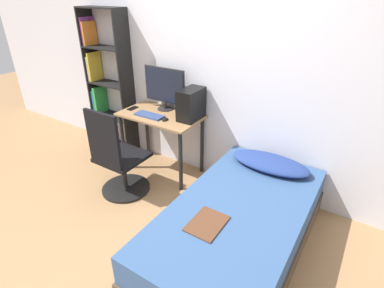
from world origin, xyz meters
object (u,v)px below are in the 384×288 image
(bed, at_px, (237,228))
(keyboard, at_px, (149,115))
(bookshelf, at_px, (106,87))
(monitor, at_px, (164,87))
(office_chair, at_px, (118,163))
(pc_tower, at_px, (191,104))

(bed, height_order, keyboard, keyboard)
(bookshelf, distance_m, monitor, 1.00)
(office_chair, xyz_separation_m, pc_tower, (0.46, 0.73, 0.54))
(bookshelf, distance_m, pc_tower, 1.41)
(pc_tower, bearing_deg, monitor, 169.23)
(bed, bearing_deg, bookshelf, 160.65)
(office_chair, xyz_separation_m, monitor, (0.04, 0.81, 0.64))
(office_chair, xyz_separation_m, bed, (1.44, -0.05, -0.15))
(bookshelf, relative_size, office_chair, 1.83)
(bookshelf, relative_size, bed, 0.96)
(bookshelf, distance_m, keyboard, 1.01)
(monitor, height_order, keyboard, monitor)
(monitor, distance_m, keyboard, 0.38)
(office_chair, relative_size, monitor, 1.81)
(monitor, bearing_deg, pc_tower, -10.77)
(pc_tower, bearing_deg, office_chair, -122.64)
(bed, bearing_deg, monitor, 148.47)
(bookshelf, bearing_deg, bed, -19.35)
(keyboard, distance_m, pc_tower, 0.51)
(bed, bearing_deg, pc_tower, 141.39)
(bookshelf, height_order, pc_tower, bookshelf)
(bookshelf, xyz_separation_m, keyboard, (0.97, -0.26, -0.11))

